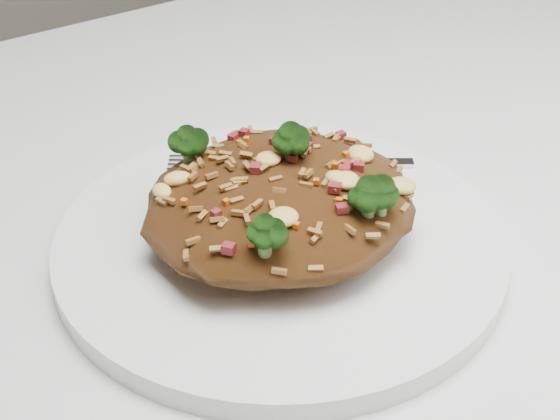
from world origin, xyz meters
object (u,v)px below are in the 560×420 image
Objects in this scene: plate at (280,241)px; fork at (303,163)px; dining_table at (375,298)px; fried_rice at (281,191)px.

plate is 0.08m from fork.
dining_table is 0.12m from fork.
plate is (-0.09, -0.01, 0.10)m from dining_table.
dining_table is at bearing 5.61° from fried_rice.
plate is 1.66× the size of fried_rice.
fried_rice is at bearing -101.36° from fork.
dining_table is 7.61× the size of fried_rice.
dining_table is 0.13m from plate.
dining_table is 8.57× the size of fork.
fried_rice is 0.08m from fork.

